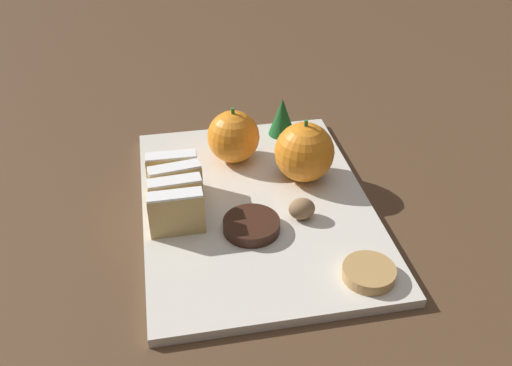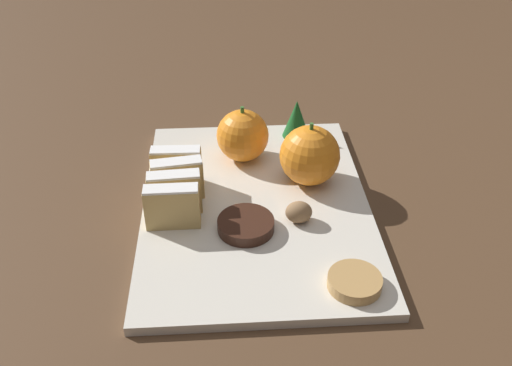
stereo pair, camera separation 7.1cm
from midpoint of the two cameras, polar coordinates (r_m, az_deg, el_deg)
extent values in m
plane|color=#513823|center=(0.73, 2.77, -2.78)|extent=(6.00, 6.00, 0.00)
cube|color=silver|center=(0.73, 2.78, -2.41)|extent=(0.29, 0.39, 0.01)
cube|color=tan|center=(0.68, -5.42, -2.59)|extent=(0.07, 0.02, 0.05)
cube|color=white|center=(0.66, -5.55, -0.69)|extent=(0.06, 0.02, 0.00)
cube|color=tan|center=(0.70, -5.27, -1.17)|extent=(0.07, 0.02, 0.05)
cube|color=white|center=(0.68, -5.39, 0.71)|extent=(0.06, 0.02, 0.00)
cube|color=tan|center=(0.72, -5.09, 0.17)|extent=(0.07, 0.03, 0.05)
cube|color=white|center=(0.71, -5.20, 2.01)|extent=(0.07, 0.03, 0.00)
cube|color=tan|center=(0.75, -5.25, 1.42)|extent=(0.07, 0.02, 0.05)
cube|color=white|center=(0.73, -5.36, 3.22)|extent=(0.06, 0.02, 0.00)
sphere|color=orange|center=(0.79, 1.21, 4.68)|extent=(0.07, 0.07, 0.07)
cylinder|color=#38702D|center=(0.77, 1.25, 7.21)|extent=(0.01, 0.01, 0.01)
sphere|color=orange|center=(0.75, 8.10, 2.65)|extent=(0.08, 0.08, 0.08)
cylinder|color=#38702D|center=(0.73, 8.37, 5.49)|extent=(0.01, 0.01, 0.01)
ellipsoid|color=#8E6B47|center=(0.69, 7.23, -3.01)|extent=(0.03, 0.03, 0.03)
cylinder|color=#381E14|center=(0.68, 1.97, -4.32)|extent=(0.07, 0.07, 0.01)
cylinder|color=tan|center=(0.62, 13.11, -9.74)|extent=(0.06, 0.06, 0.01)
cone|color=#195623|center=(0.86, 6.44, 6.35)|extent=(0.04, 0.04, 0.06)
camera|label=1|loc=(0.04, -87.14, 2.01)|focal=40.00mm
camera|label=2|loc=(0.04, 92.86, -2.01)|focal=40.00mm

